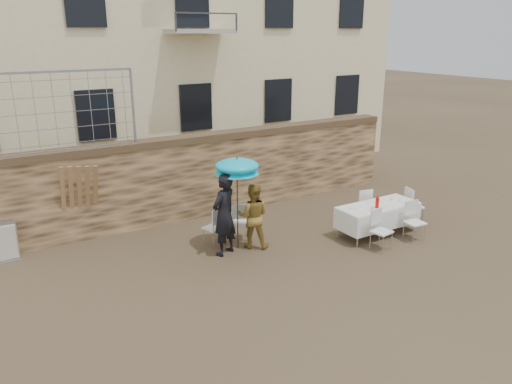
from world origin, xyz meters
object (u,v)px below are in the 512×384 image
soda_bottle (377,203)px  chair_stack_right (6,239)px  couple_chair_left (214,226)px  table_chair_front_left (382,231)px  woman_dress (253,216)px  table_chair_back (361,205)px  couple_chair_right (240,221)px  table_chair_side (414,205)px  man_suit (224,215)px  banquet_table (378,206)px  umbrella (237,169)px  table_chair_front_right (415,222)px

soda_bottle → chair_stack_right: bearing=156.7°
couple_chair_left → table_chair_front_left: bearing=127.6°
woman_dress → table_chair_back: (3.25, -0.13, -0.29)m
couple_chair_right → table_chair_side: size_ratio=1.00×
man_suit → soda_bottle: 3.76m
table_chair_back → chair_stack_right: bearing=-5.1°
couple_chair_left → couple_chair_right: 0.70m
banquet_table → chair_stack_right: 8.68m
man_suit → table_chair_front_left: 3.65m
soda_bottle → man_suit: bearing=163.2°
man_suit → chair_stack_right: size_ratio=2.07×
woman_dress → soda_bottle: 3.05m
man_suit → table_chair_side: (5.20, -0.83, -0.47)m
couple_chair_left → table_chair_back: size_ratio=1.00×
umbrella → table_chair_back: bearing=-3.7°
couple_chair_right → table_chair_front_left: (2.50, -2.23, 0.00)m
woman_dress → table_chair_side: 4.54m
woman_dress → table_chair_side: woman_dress is taller
umbrella → couple_chair_left: umbrella is taller
man_suit → table_chair_front_left: size_ratio=1.98×
man_suit → table_chair_front_left: man_suit is taller
chair_stack_right → couple_chair_left: bearing=-22.4°
table_chair_front_left → table_chair_front_right: bearing=-10.3°
couple_chair_left → soda_bottle: size_ratio=3.69×
table_chair_back → umbrella: bearing=7.6°
man_suit → umbrella: umbrella is taller
couple_chair_right → table_chair_back: size_ratio=1.00×
soda_bottle → chair_stack_right: 8.56m
man_suit → table_chair_front_left: (3.20, -1.68, -0.47)m
banquet_table → table_chair_side: size_ratio=2.19×
table_chair_front_left → table_chair_back: bearing=52.4°
man_suit → banquet_table: (3.80, -0.93, -0.22)m
couple_chair_left → table_chair_side: 5.38m
table_chair_back → table_chair_side: 1.39m
soda_bottle → table_chair_back: soda_bottle is taller
umbrella → table_chair_back: umbrella is taller
man_suit → umbrella: bearing=169.4°
woman_dress → couple_chair_left: woman_dress is taller
table_chair_back → woman_dress: bearing=9.0°
woman_dress → table_chair_front_left: 2.99m
couple_chair_left → table_chair_front_right: size_ratio=1.00×
table_chair_side → couple_chair_left: bearing=88.9°
woman_dress → table_chair_side: size_ratio=1.61×
soda_bottle → table_chair_front_left: (-0.40, -0.60, -0.43)m
table_chair_back → table_chair_front_right: bearing=112.3°
couple_chair_right → table_chair_front_right: same height
table_chair_back → chair_stack_right: (-8.25, 2.44, -0.02)m
banquet_table → table_chair_front_right: bearing=-56.3°
table_chair_front_right → umbrella: bearing=160.7°
couple_chair_left → soda_bottle: 3.98m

